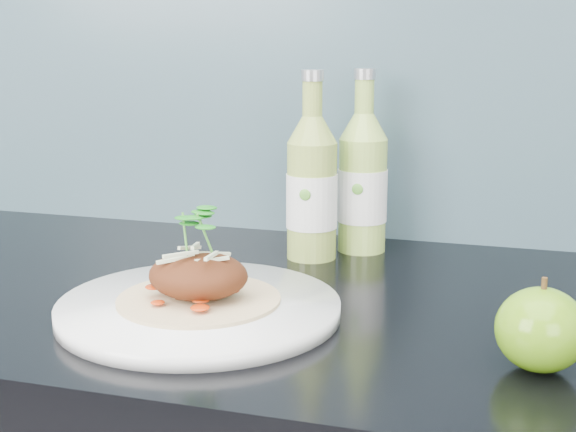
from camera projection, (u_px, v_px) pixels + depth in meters
name	position (u px, v px, depth m)	size (l,w,h in m)	color
dinner_plate	(199.00, 308.00, 0.85)	(0.32, 0.32, 0.02)	white
pork_taco	(198.00, 274.00, 0.84)	(0.17, 0.17, 0.10)	tan
green_apple	(541.00, 330.00, 0.70)	(0.09, 0.09, 0.09)	#4B7F0D
cider_bottle_left	(312.00, 188.00, 1.05)	(0.08, 0.08, 0.25)	#95AD48
cider_bottle_right	(363.00, 183.00, 1.08)	(0.09, 0.09, 0.25)	#A1C853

